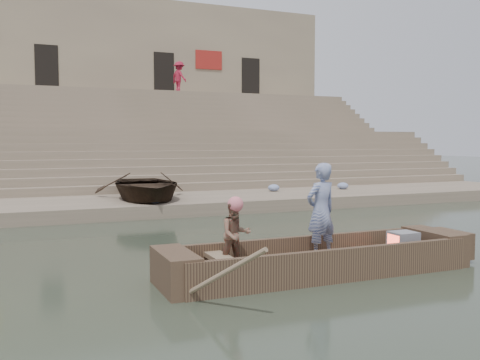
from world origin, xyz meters
TOP-DOWN VIEW (x-y plane):
  - ground at (0.00, 0.00)m, footprint 120.00×120.00m
  - lower_landing at (0.00, 8.00)m, footprint 32.00×4.00m
  - mid_landing at (0.00, 15.50)m, footprint 32.00×3.00m
  - upper_landing at (0.00, 22.50)m, footprint 32.00×3.00m
  - ghat_steps at (0.00, 17.19)m, footprint 32.00×11.00m
  - building_wall at (0.00, 26.50)m, footprint 32.00×5.07m
  - main_rowboat at (1.00, -1.46)m, footprint 5.00×1.30m
  - rowboat_trim at (1.21, -1.47)m, footprint 6.04×2.63m
  - standing_man at (1.15, -1.27)m, footprint 0.69×0.52m
  - rowing_man at (-0.50, -1.34)m, footprint 0.54×0.42m
  - television at (2.80, -1.46)m, footprint 0.46×0.42m
  - beached_rowboat at (0.09, 7.82)m, footprint 3.40×4.52m
  - pedestrian at (5.29, 21.60)m, footprint 1.04×1.34m
  - cloth_bundles at (4.50, 7.99)m, footprint 8.47×2.56m

SIDE VIEW (x-z plane):
  - ground at x=0.00m, z-range 0.00..0.00m
  - main_rowboat at x=1.00m, z-range 0.00..0.22m
  - lower_landing at x=0.00m, z-range 0.00..0.40m
  - rowboat_trim at x=1.21m, z-range -0.59..1.20m
  - television at x=2.80m, z-range 0.22..0.62m
  - cloth_bundles at x=4.50m, z-range 0.40..0.66m
  - rowing_man at x=-0.50m, z-range 0.22..1.33m
  - beached_rowboat at x=0.09m, z-range 0.40..1.29m
  - standing_man at x=1.15m, z-range 0.22..1.92m
  - mid_landing at x=0.00m, z-range 0.00..2.80m
  - ghat_steps at x=0.00m, z-range -0.80..4.40m
  - upper_landing at x=0.00m, z-range 0.00..5.20m
  - building_wall at x=0.00m, z-range 0.00..11.20m
  - pedestrian at x=5.29m, z-range 5.20..7.03m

